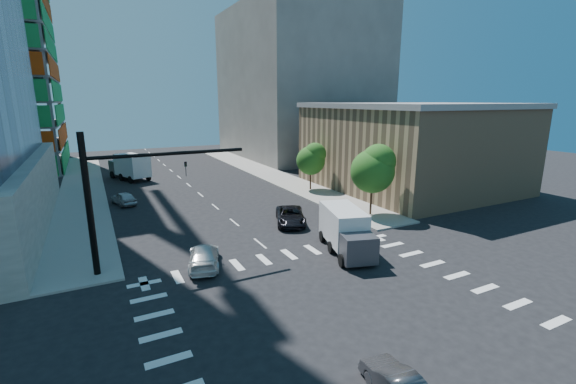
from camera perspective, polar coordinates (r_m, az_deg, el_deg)
ground at (r=21.09m, az=9.46°, el=-18.04°), size 160.00×160.00×0.00m
road_markings at (r=21.09m, az=9.46°, el=-18.02°), size 20.00×20.00×0.01m
sidewalk_ne at (r=60.12m, az=-3.71°, el=3.03°), size 5.00×60.00×0.15m
sidewalk_nw at (r=55.34m, az=-28.16°, el=0.52°), size 5.00×60.00×0.15m
commercial_building at (r=51.42m, az=17.62°, el=6.55°), size 20.50×22.50×10.60m
bg_building_ne at (r=79.06m, az=1.62°, el=15.68°), size 24.00×30.00×28.00m
signal_mast_nw at (r=26.34m, az=-24.34°, el=0.29°), size 10.20×0.40×9.00m
tree_south at (r=37.30m, az=12.67°, el=3.47°), size 4.16×4.16×6.82m
tree_north at (r=47.27m, az=3.59°, el=4.98°), size 3.54×3.52×5.78m
car_nb_far at (r=34.91m, az=0.36°, el=-3.53°), size 4.35×5.88×1.49m
car_sb_near at (r=26.87m, az=-12.33°, el=-9.29°), size 3.27×5.21×1.41m
car_sb_mid at (r=44.89m, az=-23.17°, el=-0.85°), size 2.67×4.35×1.38m
box_truck_near at (r=28.50m, az=8.75°, el=-6.30°), size 4.12×6.46×3.14m
box_truck_far at (r=58.84m, az=-22.52°, el=3.28°), size 5.14×7.38×3.56m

